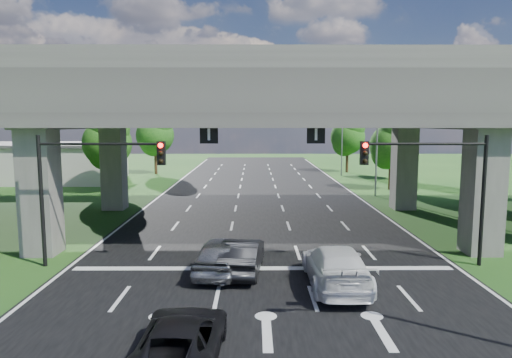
{
  "coord_description": "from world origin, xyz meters",
  "views": [
    {
      "loc": [
        -0.41,
        -16.35,
        6.54
      ],
      "look_at": [
        -0.29,
        8.27,
        3.5
      ],
      "focal_mm": 32.0,
      "sensor_mm": 36.0,
      "label": 1
    }
  ],
  "objects_px": {
    "streetlight_beyond": "(339,128)",
    "car_white": "(336,266)",
    "signal_left": "(88,176)",
    "car_trailing": "(181,340)",
    "car_dark": "(242,256)",
    "car_silver": "(222,254)",
    "streetlight_far": "(373,131)",
    "signal_right": "(437,175)"
  },
  "relations": [
    {
      "from": "streetlight_far",
      "to": "car_dark",
      "type": "height_order",
      "value": "streetlight_far"
    },
    {
      "from": "signal_right",
      "to": "car_dark",
      "type": "height_order",
      "value": "signal_right"
    },
    {
      "from": "car_trailing",
      "to": "streetlight_beyond",
      "type": "bearing_deg",
      "value": -104.12
    },
    {
      "from": "streetlight_far",
      "to": "car_silver",
      "type": "relative_size",
      "value": 2.13
    },
    {
      "from": "car_silver",
      "to": "car_dark",
      "type": "xyz_separation_m",
      "value": [
        0.89,
        0.0,
        -0.06
      ]
    },
    {
      "from": "car_dark",
      "to": "car_trailing",
      "type": "xyz_separation_m",
      "value": [
        -1.48,
        -7.66,
        -0.08
      ]
    },
    {
      "from": "car_dark",
      "to": "car_white",
      "type": "distance_m",
      "value": 4.14
    },
    {
      "from": "streetlight_far",
      "to": "car_white",
      "type": "distance_m",
      "value": 24.34
    },
    {
      "from": "car_silver",
      "to": "car_dark",
      "type": "bearing_deg",
      "value": -172.17
    },
    {
      "from": "car_dark",
      "to": "car_trailing",
      "type": "distance_m",
      "value": 7.8
    },
    {
      "from": "signal_right",
      "to": "car_white",
      "type": "relative_size",
      "value": 1.07
    },
    {
      "from": "signal_left",
      "to": "car_white",
      "type": "bearing_deg",
      "value": -13.89
    },
    {
      "from": "streetlight_beyond",
      "to": "car_white",
      "type": "height_order",
      "value": "streetlight_beyond"
    },
    {
      "from": "signal_left",
      "to": "car_silver",
      "type": "xyz_separation_m",
      "value": [
        6.02,
        -0.94,
        -3.36
      ]
    },
    {
      "from": "signal_right",
      "to": "car_white",
      "type": "xyz_separation_m",
      "value": [
        -4.95,
        -2.64,
        -3.35
      ]
    },
    {
      "from": "signal_left",
      "to": "car_dark",
      "type": "distance_m",
      "value": 7.77
    },
    {
      "from": "signal_left",
      "to": "car_silver",
      "type": "bearing_deg",
      "value": -8.89
    },
    {
      "from": "car_white",
      "to": "car_trailing",
      "type": "xyz_separation_m",
      "value": [
        -5.26,
        -5.96,
        -0.14
      ]
    },
    {
      "from": "signal_left",
      "to": "car_white",
      "type": "height_order",
      "value": "signal_left"
    },
    {
      "from": "signal_right",
      "to": "signal_left",
      "type": "xyz_separation_m",
      "value": [
        -15.65,
        0.0,
        0.0
      ]
    },
    {
      "from": "streetlight_far",
      "to": "signal_left",
      "type": "bearing_deg",
      "value": -131.78
    },
    {
      "from": "signal_right",
      "to": "car_silver",
      "type": "distance_m",
      "value": 10.24
    },
    {
      "from": "signal_right",
      "to": "streetlight_far",
      "type": "bearing_deg",
      "value": 83.53
    },
    {
      "from": "signal_left",
      "to": "streetlight_beyond",
      "type": "xyz_separation_m",
      "value": [
        17.92,
        36.06,
        1.66
      ]
    },
    {
      "from": "signal_left",
      "to": "car_dark",
      "type": "height_order",
      "value": "signal_left"
    },
    {
      "from": "signal_left",
      "to": "streetlight_far",
      "type": "height_order",
      "value": "streetlight_far"
    },
    {
      "from": "streetlight_beyond",
      "to": "car_dark",
      "type": "relative_size",
      "value": 2.22
    },
    {
      "from": "streetlight_beyond",
      "to": "car_silver",
      "type": "distance_m",
      "value": 39.19
    },
    {
      "from": "signal_left",
      "to": "car_white",
      "type": "relative_size",
      "value": 1.07
    },
    {
      "from": "streetlight_beyond",
      "to": "car_white",
      "type": "bearing_deg",
      "value": -100.58
    },
    {
      "from": "car_dark",
      "to": "car_trailing",
      "type": "bearing_deg",
      "value": 84.74
    },
    {
      "from": "car_silver",
      "to": "car_trailing",
      "type": "relative_size",
      "value": 0.98
    },
    {
      "from": "signal_left",
      "to": "streetlight_beyond",
      "type": "relative_size",
      "value": 0.6
    },
    {
      "from": "car_white",
      "to": "car_trailing",
      "type": "bearing_deg",
      "value": 48.46
    },
    {
      "from": "car_white",
      "to": "car_trailing",
      "type": "height_order",
      "value": "car_white"
    },
    {
      "from": "car_trailing",
      "to": "signal_right",
      "type": "bearing_deg",
      "value": -138.4
    },
    {
      "from": "streetlight_beyond",
      "to": "car_trailing",
      "type": "xyz_separation_m",
      "value": [
        -12.49,
        -44.66,
        -5.15
      ]
    },
    {
      "from": "car_dark",
      "to": "car_silver",
      "type": "bearing_deg",
      "value": 5.7
    },
    {
      "from": "streetlight_beyond",
      "to": "car_trailing",
      "type": "height_order",
      "value": "streetlight_beyond"
    },
    {
      "from": "signal_left",
      "to": "car_trailing",
      "type": "height_order",
      "value": "signal_left"
    },
    {
      "from": "signal_left",
      "to": "car_trailing",
      "type": "bearing_deg",
      "value": -57.71
    },
    {
      "from": "car_silver",
      "to": "car_white",
      "type": "xyz_separation_m",
      "value": [
        4.67,
        -1.7,
        0.01
      ]
    }
  ]
}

